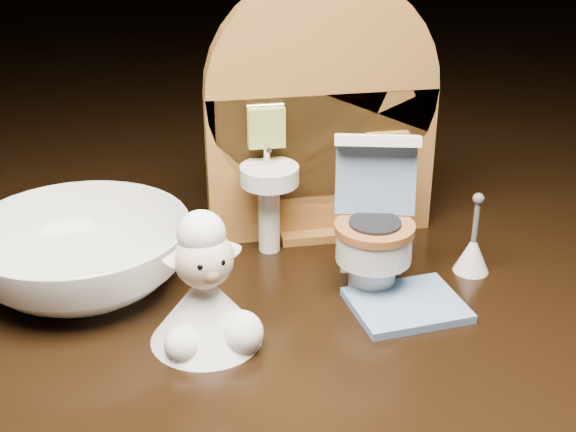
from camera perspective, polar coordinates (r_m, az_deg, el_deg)
The scene contains 6 objects.
backdrop_panel at distance 0.45m, azimuth 2.32°, elevation 6.42°, with size 0.13×0.05×0.15m.
toy_toilet at distance 0.41m, azimuth 6.11°, elevation -0.99°, with size 0.05×0.06×0.08m.
bath_mat at distance 0.40m, azimuth 8.43°, elevation -6.28°, with size 0.05×0.04×0.00m, color #6484AE.
toilet_brush at distance 0.44m, azimuth 13.00°, elevation -2.44°, with size 0.02×0.02×0.05m.
plush_lamb at distance 0.37m, azimuth -5.84°, elevation -5.79°, with size 0.05×0.05×0.07m.
ceramic_bowl at distance 0.43m, azimuth -14.50°, elevation -2.71°, with size 0.11×0.11×0.04m, color white.
Camera 1 is at (-0.09, -0.35, 0.21)m, focal length 50.00 mm.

